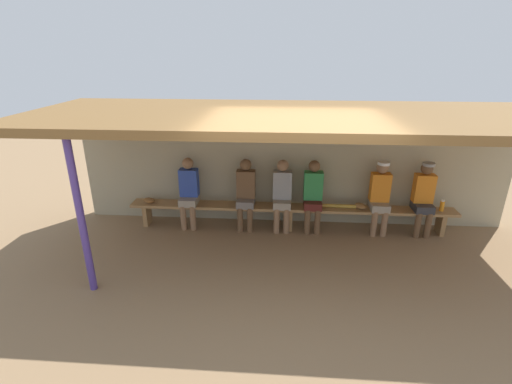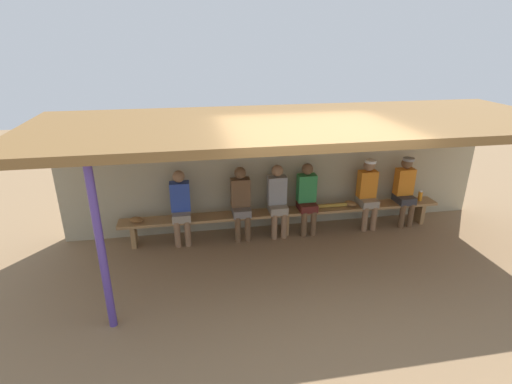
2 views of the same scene
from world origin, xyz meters
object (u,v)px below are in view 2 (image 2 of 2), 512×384
at_px(player_leftmost, 277,198).
at_px(player_middle, 368,191).
at_px(baseball_bat, 325,206).
at_px(player_with_sunglasses, 405,188).
at_px(player_in_red, 307,196).
at_px(bench, 285,214).
at_px(baseball_glove_tan, 136,220).
at_px(player_in_white, 181,204).
at_px(baseball_glove_worn, 350,203).
at_px(player_shirtless_tan, 241,200).
at_px(water_bottle_orange, 420,196).
at_px(support_post, 101,251).

height_order(player_leftmost, player_middle, player_middle).
bearing_deg(baseball_bat, player_with_sunglasses, 0.90).
height_order(player_in_red, player_middle, player_middle).
bearing_deg(bench, baseball_glove_tan, -179.66).
height_order(player_in_white, baseball_glove_tan, player_in_white).
bearing_deg(baseball_glove_worn, baseball_bat, 59.95).
height_order(player_with_sunglasses, player_middle, same).
distance_m(player_shirtless_tan, baseball_bat, 1.61).
relative_size(player_shirtless_tan, player_in_white, 1.00).
distance_m(player_in_white, water_bottle_orange, 4.62).
height_order(bench, player_shirtless_tan, player_shirtless_tan).
bearing_deg(baseball_glove_worn, player_with_sunglasses, -120.81).
relative_size(player_in_white, baseball_glove_tan, 5.56).
bearing_deg(support_post, player_in_white, 66.71).
bearing_deg(player_in_white, player_with_sunglasses, 0.01).
bearing_deg(player_in_red, player_middle, 0.02).
height_order(player_in_white, player_leftmost, same).
relative_size(player_shirtless_tan, player_in_red, 1.00).
distance_m(player_in_white, player_leftmost, 1.74).
xyz_separation_m(support_post, player_shirtless_tan, (1.97, 2.10, -0.37)).
xyz_separation_m(player_in_white, baseball_bat, (2.66, -0.00, -0.24)).
xyz_separation_m(baseball_glove_tan, baseball_glove_worn, (3.95, 0.02, 0.00)).
bearing_deg(player_in_red, bench, -179.56).
relative_size(bench, player_in_red, 4.49).
bearing_deg(baseball_bat, water_bottle_orange, 0.73).
relative_size(player_leftmost, water_bottle_orange, 6.44).
bearing_deg(baseball_glove_tan, player_middle, 23.83).
bearing_deg(player_middle, bench, -179.87).
distance_m(player_with_sunglasses, baseball_glove_tan, 5.05).
xyz_separation_m(bench, player_leftmost, (-0.16, 0.00, 0.34)).
distance_m(water_bottle_orange, baseball_glove_worn, 1.44).
bearing_deg(player_with_sunglasses, bench, -179.91).
relative_size(player_with_sunglasses, baseball_glove_tan, 5.60).
distance_m(player_leftmost, player_middle, 1.76).
bearing_deg(player_middle, player_shirtless_tan, -179.99).
relative_size(bench, player_leftmost, 4.49).
xyz_separation_m(bench, water_bottle_orange, (2.71, -0.00, 0.17)).
distance_m(bench, player_with_sunglasses, 2.39).
xyz_separation_m(player_leftmost, baseball_glove_tan, (-2.52, -0.02, -0.22)).
bearing_deg(player_in_red, baseball_bat, -0.50).
bearing_deg(baseball_glove_tan, baseball_glove_worn, 23.89).
height_order(player_in_red, player_leftmost, same).
bearing_deg(player_in_red, player_with_sunglasses, 0.01).
distance_m(player_middle, water_bottle_orange, 1.13).
height_order(player_shirtless_tan, player_with_sunglasses, player_with_sunglasses).
height_order(player_shirtless_tan, player_in_white, same).
bearing_deg(player_with_sunglasses, player_leftmost, -179.99).
bearing_deg(baseball_glove_tan, player_shirtless_tan, 24.16).
bearing_deg(player_in_white, player_middle, 0.01).
bearing_deg(player_shirtless_tan, baseball_glove_worn, 0.07).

